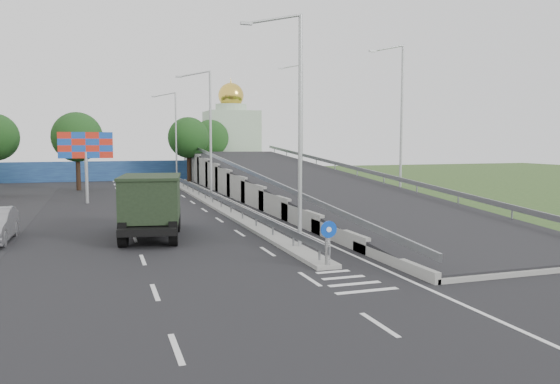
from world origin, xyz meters
name	(u,v)px	position (x,y,z in m)	size (l,w,h in m)	color
ground	(353,284)	(0.00, 0.00, 0.00)	(160.00, 160.00, 0.00)	#2D4C1E
road_surface	(180,213)	(-3.00, 20.00, 0.00)	(26.00, 90.00, 0.04)	black
median	(213,204)	(0.00, 24.00, 0.10)	(1.00, 44.00, 0.20)	gray
overpass_ramp	(305,180)	(7.50, 24.00, 1.75)	(10.00, 50.00, 3.50)	gray
median_guardrail	(213,195)	(0.00, 24.00, 0.75)	(0.09, 44.00, 0.71)	gray
sign_bollard	(328,243)	(0.00, 2.17, 1.03)	(0.64, 0.23, 1.67)	black
lamp_post_near	(296,119)	(0.11, 6.00, 5.81)	(2.74, 0.18, 10.08)	#B2B5B7
lamp_post_mid	(208,128)	(0.11, 26.00, 5.81)	(2.74, 0.18, 10.08)	#B2B5B7
lamp_post_far	(174,132)	(0.11, 46.00, 5.81)	(2.74, 0.18, 10.08)	#B2B5B7
blue_wall	(134,171)	(-4.00, 52.00, 1.20)	(30.00, 0.50, 2.40)	navy
church	(231,137)	(10.00, 60.00, 5.31)	(7.00, 7.00, 13.80)	#B2CCAD
billboard	(86,149)	(-9.00, 28.00, 4.19)	(4.00, 0.24, 5.50)	#B2B5B7
tree_left_mid	(77,137)	(-10.00, 40.00, 5.18)	(4.80, 4.80, 7.60)	black
tree_median_far	(188,138)	(2.00, 48.00, 5.18)	(4.80, 4.80, 7.60)	black
tree_ramp_far	(210,138)	(6.00, 55.00, 5.18)	(4.80, 4.80, 7.60)	black
dump_truck	(152,202)	(-5.57, 11.63, 1.75)	(3.73, 7.49, 3.16)	black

